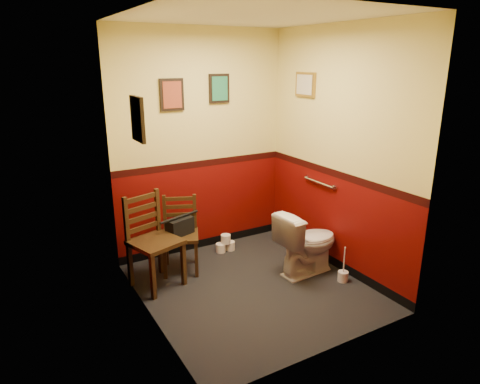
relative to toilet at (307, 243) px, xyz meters
name	(u,v)px	position (x,y,z in m)	size (l,w,h in m)	color
floor	(252,287)	(-0.72, 0.02, -0.36)	(2.20, 2.40, 0.00)	black
ceiling	(254,16)	(-0.72, 0.02, 2.34)	(2.20, 2.40, 0.00)	silver
wall_back	(201,144)	(-0.72, 1.22, 0.99)	(2.20, 2.70, 0.00)	#5A0705
wall_front	(337,197)	(-0.72, -1.18, 0.99)	(2.20, 2.70, 0.00)	#5A0705
wall_left	(143,179)	(-1.82, 0.02, 0.99)	(2.40, 2.70, 0.00)	#5A0705
wall_right	(338,153)	(0.38, 0.02, 0.99)	(2.40, 2.70, 0.00)	#5A0705
grab_bar	(319,183)	(0.35, 0.27, 0.59)	(0.05, 0.56, 0.06)	silver
framed_print_back_a	(172,95)	(-1.07, 1.20, 1.59)	(0.28, 0.04, 0.36)	black
framed_print_back_b	(219,88)	(-0.47, 1.20, 1.64)	(0.26, 0.04, 0.34)	black
framed_print_left	(138,119)	(-1.80, 0.12, 1.49)	(0.04, 0.30, 0.38)	black
framed_print_right	(305,85)	(0.36, 0.62, 1.69)	(0.04, 0.34, 0.28)	olive
toilet	(307,243)	(0.00, 0.00, 0.00)	(0.41, 0.74, 0.73)	white
toilet_brush	(343,276)	(0.22, -0.37, -0.30)	(0.11, 0.11, 0.41)	silver
chair_left	(153,241)	(-1.58, 0.61, 0.14)	(0.58, 0.58, 1.00)	#3E2812
chair_right	(180,234)	(-1.20, 0.78, 0.07)	(0.53, 0.53, 0.86)	#3E2812
handbag	(180,226)	(-1.22, 0.75, 0.18)	(0.34, 0.24, 0.22)	black
tp_stack	(226,244)	(-0.54, 0.96, -0.27)	(0.26, 0.13, 0.22)	silver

